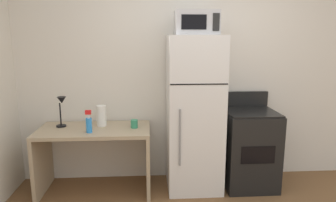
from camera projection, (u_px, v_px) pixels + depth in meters
name	position (u px, v px, depth m)	size (l,w,h in m)	color
wall_back_white	(195.00, 75.00, 3.80)	(5.00, 0.10, 2.60)	silver
desk	(95.00, 147.00, 3.50)	(1.25, 0.64, 0.75)	tan
desk_lamp	(61.00, 107.00, 3.46)	(0.14, 0.12, 0.35)	black
coffee_mug	(134.00, 124.00, 3.46)	(0.08, 0.08, 0.10)	#338C66
paper_towel_roll	(102.00, 116.00, 3.53)	(0.11, 0.11, 0.24)	white
spray_bottle	(89.00, 124.00, 3.28)	(0.06, 0.06, 0.25)	#2D8CEA
refrigerator	(194.00, 114.00, 3.52)	(0.62, 0.62, 1.78)	white
microwave	(196.00, 23.00, 3.30)	(0.46, 0.35, 0.26)	#B7B7BC
oven_range	(249.00, 148.00, 3.65)	(0.59, 0.61, 1.10)	black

